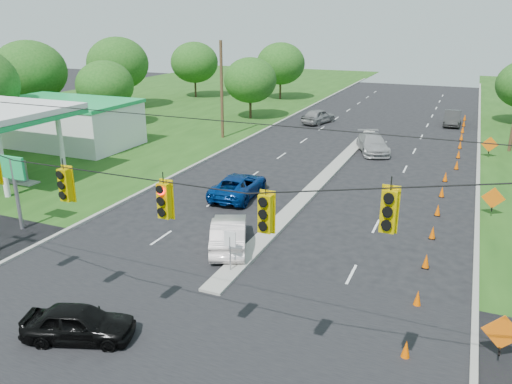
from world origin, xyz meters
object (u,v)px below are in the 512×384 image
at_px(gas_station, 54,121).
at_px(blue_pickup, 239,186).
at_px(black_sedan, 79,323).
at_px(white_sedan, 229,233).

distance_m(gas_station, blue_pickup, 20.28).
relative_size(black_sedan, blue_pickup, 0.74).
xyz_separation_m(white_sedan, blue_pickup, (-2.77, 7.04, -0.04)).
bearing_deg(black_sedan, blue_pickup, -15.24).
relative_size(gas_station, blue_pickup, 3.73).
relative_size(gas_station, white_sedan, 4.17).
xyz_separation_m(gas_station, white_sedan, (22.39, -11.82, -1.80)).
height_order(gas_station, black_sedan, gas_station).
bearing_deg(gas_station, blue_pickup, -13.70).
bearing_deg(white_sedan, gas_station, -51.46).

